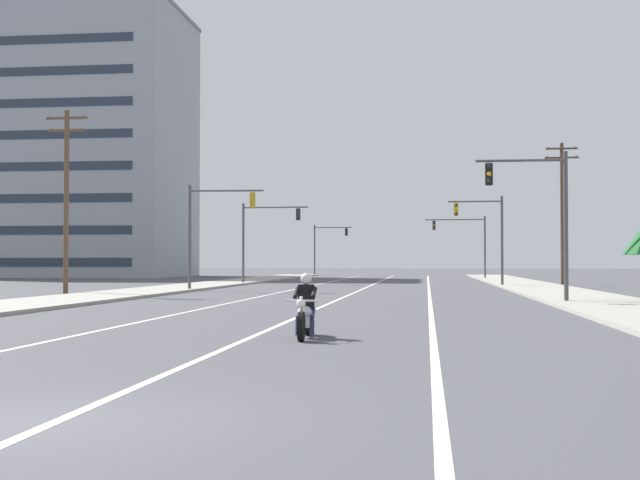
{
  "coord_description": "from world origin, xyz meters",
  "views": [
    {
      "loc": [
        4.19,
        -8.73,
        1.73
      ],
      "look_at": [
        0.59,
        20.04,
        2.45
      ],
      "focal_mm": 47.9,
      "sensor_mm": 36.0,
      "label": 1
    }
  ],
  "objects_px": {
    "traffic_signal_far_right": "(467,237)",
    "traffic_signal_far_left": "(325,242)",
    "traffic_signal_near_right": "(540,205)",
    "traffic_signal_mid_left": "(262,230)",
    "traffic_signal_near_left": "(211,221)",
    "utility_pole_left_near": "(66,195)",
    "utility_pole_right_far": "(562,209)",
    "motorcycle_with_rider": "(305,312)",
    "traffic_signal_mid_right": "(487,228)",
    "apartment_building_far_left_block": "(54,144)"
  },
  "relations": [
    {
      "from": "traffic_signal_near_right",
      "to": "traffic_signal_far_right",
      "type": "xyz_separation_m",
      "value": [
        -0.64,
        49.54,
        0.14
      ]
    },
    {
      "from": "motorcycle_with_rider",
      "to": "utility_pole_left_near",
      "type": "relative_size",
      "value": 0.23
    },
    {
      "from": "traffic_signal_near_right",
      "to": "apartment_building_far_left_block",
      "type": "distance_m",
      "value": 74.11
    },
    {
      "from": "utility_pole_left_near",
      "to": "utility_pole_right_far",
      "type": "distance_m",
      "value": 34.59
    },
    {
      "from": "traffic_signal_mid_right",
      "to": "apartment_building_far_left_block",
      "type": "bearing_deg",
      "value": 144.67
    },
    {
      "from": "traffic_signal_far_left",
      "to": "apartment_building_far_left_block",
      "type": "bearing_deg",
      "value": -159.83
    },
    {
      "from": "traffic_signal_near_left",
      "to": "motorcycle_with_rider",
      "type": "bearing_deg",
      "value": -71.66
    },
    {
      "from": "traffic_signal_near_right",
      "to": "traffic_signal_far_right",
      "type": "relative_size",
      "value": 1.0
    },
    {
      "from": "traffic_signal_mid_right",
      "to": "traffic_signal_far_right",
      "type": "relative_size",
      "value": 1.0
    },
    {
      "from": "traffic_signal_near_right",
      "to": "traffic_signal_mid_left",
      "type": "distance_m",
      "value": 33.27
    },
    {
      "from": "traffic_signal_near_left",
      "to": "traffic_signal_far_right",
      "type": "distance_m",
      "value": 40.02
    },
    {
      "from": "utility_pole_right_far",
      "to": "traffic_signal_mid_left",
      "type": "bearing_deg",
      "value": 175.7
    },
    {
      "from": "motorcycle_with_rider",
      "to": "traffic_signal_near_right",
      "type": "bearing_deg",
      "value": 66.0
    },
    {
      "from": "traffic_signal_mid_left",
      "to": "traffic_signal_far_left",
      "type": "xyz_separation_m",
      "value": [
        0.26,
        38.93,
        -0.03
      ]
    },
    {
      "from": "traffic_signal_far_left",
      "to": "utility_pole_left_near",
      "type": "xyz_separation_m",
      "value": [
        -6.46,
        -60.5,
        1.1
      ]
    },
    {
      "from": "motorcycle_with_rider",
      "to": "traffic_signal_far_left",
      "type": "xyz_separation_m",
      "value": [
        -9.5,
        83.93,
        3.5
      ]
    },
    {
      "from": "traffic_signal_near_right",
      "to": "traffic_signal_near_left",
      "type": "distance_m",
      "value": 21.52
    },
    {
      "from": "utility_pole_left_near",
      "to": "traffic_signal_far_right",
      "type": "bearing_deg",
      "value": 61.97
    },
    {
      "from": "traffic_signal_near_right",
      "to": "traffic_signal_far_left",
      "type": "height_order",
      "value": "same"
    },
    {
      "from": "utility_pole_right_far",
      "to": "motorcycle_with_rider",
      "type": "bearing_deg",
      "value": -105.88
    },
    {
      "from": "traffic_signal_far_right",
      "to": "utility_pole_right_far",
      "type": "bearing_deg",
      "value": -76.0
    },
    {
      "from": "traffic_signal_near_left",
      "to": "traffic_signal_mid_left",
      "type": "distance_m",
      "value": 15.49
    },
    {
      "from": "traffic_signal_near_right",
      "to": "traffic_signal_far_left",
      "type": "bearing_deg",
      "value": 103.99
    },
    {
      "from": "traffic_signal_far_left",
      "to": "utility_pole_right_far",
      "type": "distance_m",
      "value": 46.11
    },
    {
      "from": "traffic_signal_far_left",
      "to": "traffic_signal_far_right",
      "type": "bearing_deg",
      "value": -47.97
    },
    {
      "from": "traffic_signal_near_left",
      "to": "apartment_building_far_left_block",
      "type": "distance_m",
      "value": 53.68
    },
    {
      "from": "traffic_signal_near_left",
      "to": "utility_pole_left_near",
      "type": "height_order",
      "value": "utility_pole_left_near"
    },
    {
      "from": "traffic_signal_mid_left",
      "to": "motorcycle_with_rider",
      "type": "bearing_deg",
      "value": -77.76
    },
    {
      "from": "traffic_signal_mid_left",
      "to": "traffic_signal_far_right",
      "type": "height_order",
      "value": "same"
    },
    {
      "from": "traffic_signal_far_left",
      "to": "utility_pole_left_near",
      "type": "relative_size",
      "value": 0.64
    },
    {
      "from": "traffic_signal_mid_right",
      "to": "utility_pole_right_far",
      "type": "distance_m",
      "value": 6.46
    },
    {
      "from": "traffic_signal_near_left",
      "to": "traffic_signal_mid_right",
      "type": "bearing_deg",
      "value": 33.02
    },
    {
      "from": "motorcycle_with_rider",
      "to": "traffic_signal_far_right",
      "type": "distance_m",
      "value": 66.41
    },
    {
      "from": "traffic_signal_near_left",
      "to": "traffic_signal_far_left",
      "type": "height_order",
      "value": "same"
    },
    {
      "from": "motorcycle_with_rider",
      "to": "traffic_signal_mid_left",
      "type": "bearing_deg",
      "value": 102.24
    },
    {
      "from": "traffic_signal_mid_left",
      "to": "utility_pole_left_near",
      "type": "height_order",
      "value": "utility_pole_left_near"
    },
    {
      "from": "traffic_signal_far_left",
      "to": "utility_pole_right_far",
      "type": "bearing_deg",
      "value": -61.73
    },
    {
      "from": "traffic_signal_far_right",
      "to": "utility_pole_right_far",
      "type": "height_order",
      "value": "utility_pole_right_far"
    },
    {
      "from": "traffic_signal_mid_left",
      "to": "traffic_signal_far_left",
      "type": "distance_m",
      "value": 38.94
    },
    {
      "from": "traffic_signal_far_right",
      "to": "traffic_signal_far_left",
      "type": "xyz_separation_m",
      "value": [
        -16.18,
        17.96,
        -0.07
      ]
    },
    {
      "from": "utility_pole_right_far",
      "to": "apartment_building_far_left_block",
      "type": "xyz_separation_m",
      "value": [
        -51.63,
        29.65,
        9.53
      ]
    },
    {
      "from": "motorcycle_with_rider",
      "to": "apartment_building_far_left_block",
      "type": "distance_m",
      "value": 84.14
    },
    {
      "from": "utility_pole_left_near",
      "to": "motorcycle_with_rider",
      "type": "bearing_deg",
      "value": -55.74
    },
    {
      "from": "traffic_signal_near_left",
      "to": "traffic_signal_near_right",
      "type": "bearing_deg",
      "value": -37.37
    },
    {
      "from": "traffic_signal_near_right",
      "to": "traffic_signal_mid_left",
      "type": "xyz_separation_m",
      "value": [
        -17.08,
        28.56,
        0.09
      ]
    },
    {
      "from": "motorcycle_with_rider",
      "to": "utility_pole_left_near",
      "type": "distance_m",
      "value": 28.73
    },
    {
      "from": "motorcycle_with_rider",
      "to": "utility_pole_left_near",
      "type": "height_order",
      "value": "utility_pole_left_near"
    },
    {
      "from": "traffic_signal_mid_left",
      "to": "traffic_signal_near_right",
      "type": "bearing_deg",
      "value": -59.12
    },
    {
      "from": "traffic_signal_near_right",
      "to": "traffic_signal_near_left",
      "type": "bearing_deg",
      "value": 142.63
    },
    {
      "from": "motorcycle_with_rider",
      "to": "traffic_signal_near_right",
      "type": "height_order",
      "value": "traffic_signal_near_right"
    }
  ]
}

